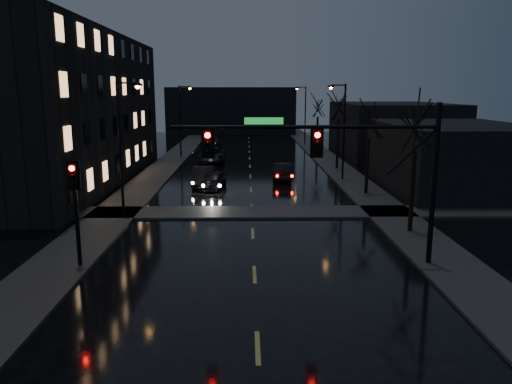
{
  "coord_description": "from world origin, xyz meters",
  "views": [
    {
      "loc": [
        -0.3,
        -11.54,
        7.47
      ],
      "look_at": [
        0.09,
        9.4,
        3.2
      ],
      "focal_mm": 35.0,
      "sensor_mm": 36.0,
      "label": 1
    }
  ],
  "objects_px": {
    "oncoming_car_d": "(212,140)",
    "oncoming_car_a": "(213,180)",
    "lead_car": "(283,171)",
    "oncoming_car_c": "(212,155)",
    "oncoming_car_b": "(203,177)"
  },
  "relations": [
    {
      "from": "oncoming_car_c",
      "to": "oncoming_car_b",
      "type": "bearing_deg",
      "value": -90.02
    },
    {
      "from": "oncoming_car_a",
      "to": "oncoming_car_d",
      "type": "height_order",
      "value": "oncoming_car_d"
    },
    {
      "from": "lead_car",
      "to": "oncoming_car_a",
      "type": "bearing_deg",
      "value": 39.0
    },
    {
      "from": "oncoming_car_d",
      "to": "lead_car",
      "type": "relative_size",
      "value": 1.19
    },
    {
      "from": "oncoming_car_a",
      "to": "oncoming_car_d",
      "type": "distance_m",
      "value": 30.37
    },
    {
      "from": "oncoming_car_b",
      "to": "oncoming_car_d",
      "type": "distance_m",
      "value": 29.17
    },
    {
      "from": "oncoming_car_a",
      "to": "lead_car",
      "type": "height_order",
      "value": "lead_car"
    },
    {
      "from": "oncoming_car_a",
      "to": "oncoming_car_d",
      "type": "xyz_separation_m",
      "value": [
        -2.24,
        30.29,
        0.1
      ]
    },
    {
      "from": "oncoming_car_d",
      "to": "oncoming_car_a",
      "type": "bearing_deg",
      "value": -92.13
    },
    {
      "from": "oncoming_car_c",
      "to": "lead_car",
      "type": "distance_m",
      "value": 12.5
    },
    {
      "from": "oncoming_car_a",
      "to": "oncoming_car_d",
      "type": "relative_size",
      "value": 0.74
    },
    {
      "from": "oncoming_car_a",
      "to": "oncoming_car_c",
      "type": "bearing_deg",
      "value": 102.07
    },
    {
      "from": "lead_car",
      "to": "oncoming_car_d",
      "type": "bearing_deg",
      "value": -68.55
    },
    {
      "from": "oncoming_car_c",
      "to": "oncoming_car_d",
      "type": "bearing_deg",
      "value": 93.34
    },
    {
      "from": "oncoming_car_b",
      "to": "oncoming_car_c",
      "type": "xyz_separation_m",
      "value": [
        -0.19,
        13.22,
        0.02
      ]
    }
  ]
}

